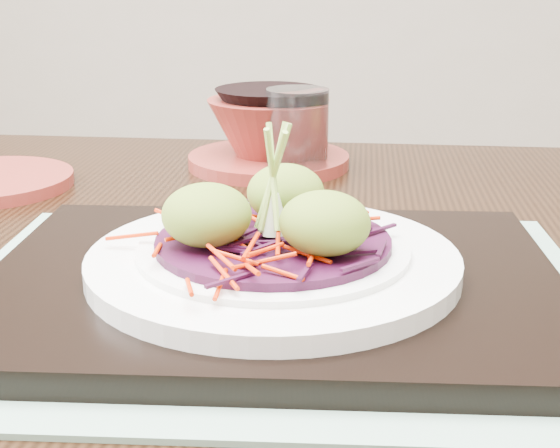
% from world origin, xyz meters
% --- Properties ---
extents(dining_table, '(1.38, 1.00, 0.80)m').
position_xyz_m(dining_table, '(0.09, 0.06, 0.70)').
color(dining_table, black).
rests_on(dining_table, ground).
extents(placemat, '(0.48, 0.41, 0.00)m').
position_xyz_m(placemat, '(0.14, -0.00, 0.80)').
color(placemat, gray).
rests_on(placemat, dining_table).
extents(serving_tray, '(0.42, 0.34, 0.02)m').
position_xyz_m(serving_tray, '(0.14, -0.00, 0.82)').
color(serving_tray, black).
rests_on(serving_tray, placemat).
extents(white_plate, '(0.24, 0.24, 0.02)m').
position_xyz_m(white_plate, '(0.14, -0.00, 0.83)').
color(white_plate, white).
rests_on(white_plate, serving_tray).
extents(cabbage_bed, '(0.15, 0.15, 0.01)m').
position_xyz_m(cabbage_bed, '(0.14, -0.00, 0.84)').
color(cabbage_bed, '#390B26').
rests_on(cabbage_bed, white_plate).
extents(carrot_julienne, '(0.19, 0.19, 0.01)m').
position_xyz_m(carrot_julienne, '(0.14, -0.00, 0.85)').
color(carrot_julienne, red).
rests_on(carrot_julienne, cabbage_bed).
extents(guacamole_scoops, '(0.13, 0.12, 0.04)m').
position_xyz_m(guacamole_scoops, '(0.14, -0.00, 0.87)').
color(guacamole_scoops, olive).
rests_on(guacamole_scoops, cabbage_bed).
extents(scallion_garnish, '(0.06, 0.06, 0.08)m').
position_xyz_m(scallion_garnish, '(0.14, -0.00, 0.88)').
color(scallion_garnish, '#95BC4B').
rests_on(scallion_garnish, cabbage_bed).
extents(water_glass, '(0.09, 0.09, 0.09)m').
position_xyz_m(water_glass, '(0.09, 0.31, 0.85)').
color(water_glass, white).
rests_on(water_glass, dining_table).
extents(terracotta_bowl_set, '(0.21, 0.21, 0.07)m').
position_xyz_m(terracotta_bowl_set, '(0.05, 0.35, 0.84)').
color(terracotta_bowl_set, maroon).
rests_on(terracotta_bowl_set, dining_table).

